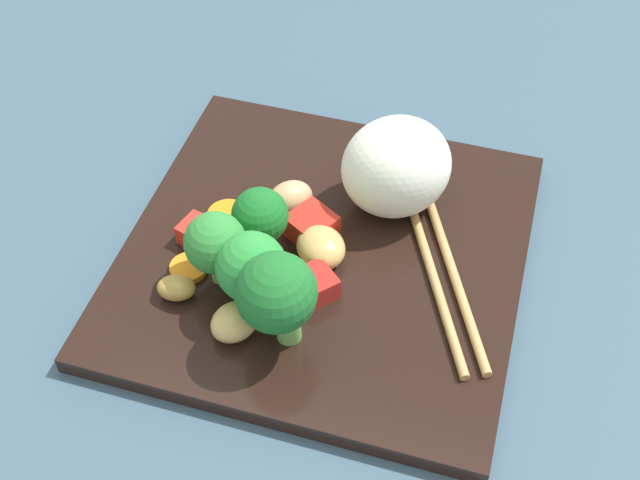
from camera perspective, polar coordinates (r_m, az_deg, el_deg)
The scene contains 20 objects.
ground_plane at distance 61.86cm, azimuth 0.31°, elevation -2.06°, with size 110.00×110.00×2.00cm, color #385365.
square_plate at distance 60.55cm, azimuth 0.31°, elevation -1.04°, with size 28.35×28.35×1.41cm, color black.
rice_mound at distance 60.69cm, azimuth 5.28°, elevation 5.04°, with size 8.19×7.33×7.61cm, color white.
broccoli_floret_0 at distance 54.16cm, azimuth -4.77°, elevation -1.96°, with size 4.76×4.76×6.33cm.
broccoli_floret_1 at distance 57.73cm, azimuth -4.15°, elevation 1.60°, with size 4.04×4.04×5.53cm.
broccoli_floret_2 at distance 55.93cm, azimuth -7.23°, elevation -0.25°, with size 4.29×4.29×5.95cm.
broccoli_floret_3 at distance 51.31cm, azimuth -3.01°, elevation -3.76°, with size 5.22×5.22×7.73cm.
carrot_slice_0 at distance 58.76cm, azimuth -4.85°, elevation -1.68°, with size 2.29×2.29×0.77cm, color orange.
carrot_slice_1 at distance 61.98cm, azimuth -6.35°, elevation 1.58°, with size 3.06×3.06×0.75cm, color orange.
carrot_slice_2 at distance 58.04cm, azimuth -2.80°, elevation -2.61°, with size 2.51×2.51×0.48cm, color orange.
carrot_slice_3 at distance 59.26cm, azimuth -9.03°, elevation -1.92°, with size 2.68×2.68×0.48cm, color orange.
pepper_chunk_0 at distance 60.76cm, azimuth -8.59°, elevation 0.61°, with size 2.29×1.88×1.60cm, color red.
pepper_chunk_1 at distance 60.11cm, azimuth -0.58°, elevation 0.94°, with size 3.04×3.00×2.01cm, color red.
pepper_chunk_2 at distance 56.78cm, azimuth -0.32°, elevation -3.07°, with size 2.48×2.66×1.77cm, color red.
chicken_piece_0 at distance 54.94cm, azimuth -5.91°, elevation -5.63°, with size 3.37×2.85×2.12cm, color tan.
chicken_piece_1 at distance 58.58cm, azimuth -0.14°, elevation -0.45°, with size 3.92×3.40×2.37cm, color tan.
chicken_piece_2 at distance 60.00cm, azimuth -6.48°, elevation 0.26°, with size 2.80×2.47×1.78cm, color tan.
chicken_piece_3 at distance 61.52cm, azimuth -2.08°, elevation 2.83°, with size 3.55×2.68×2.76cm, color tan.
chicken_piece_4 at distance 57.47cm, azimuth -9.87°, elevation -3.26°, with size 2.68×1.95×1.72cm, color #B99144.
chopstick_pair at distance 60.60cm, azimuth 7.74°, elevation -0.08°, with size 12.05×21.80×0.67cm.
Camera 1 is at (11.29, -37.63, 46.78)cm, focal length 46.48 mm.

